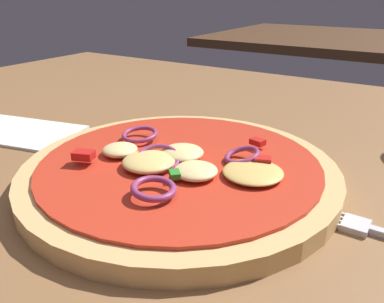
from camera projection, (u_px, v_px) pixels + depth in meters
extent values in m
cube|color=brown|center=(146.00, 194.00, 0.35)|extent=(1.17, 0.97, 0.03)
cylinder|color=tan|center=(180.00, 172.00, 0.34)|extent=(0.27, 0.27, 0.02)
cylinder|color=red|center=(180.00, 162.00, 0.34)|extent=(0.24, 0.24, 0.00)
ellipsoid|color=#EFCC72|center=(149.00, 161.00, 0.32)|extent=(0.04, 0.04, 0.01)
ellipsoid|color=#F4DB8E|center=(182.00, 153.00, 0.34)|extent=(0.04, 0.04, 0.01)
ellipsoid|color=#F4DB8E|center=(196.00, 171.00, 0.31)|extent=(0.04, 0.04, 0.01)
ellipsoid|color=#E5BC60|center=(253.00, 172.00, 0.31)|extent=(0.05, 0.05, 0.01)
ellipsoid|color=#F4DB8E|center=(121.00, 149.00, 0.35)|extent=(0.03, 0.03, 0.01)
torus|color=#93386B|center=(242.00, 156.00, 0.33)|extent=(0.04, 0.04, 0.01)
torus|color=#93386B|center=(140.00, 134.00, 0.38)|extent=(0.04, 0.04, 0.01)
torus|color=#93386B|center=(154.00, 188.00, 0.28)|extent=(0.04, 0.03, 0.01)
torus|color=#93386B|center=(159.00, 158.00, 0.33)|extent=(0.05, 0.05, 0.01)
cube|color=red|center=(262.00, 160.00, 0.32)|extent=(0.02, 0.01, 0.01)
cube|color=red|center=(258.00, 142.00, 0.36)|extent=(0.01, 0.01, 0.01)
cube|color=#2D8C28|center=(175.00, 174.00, 0.30)|extent=(0.01, 0.01, 0.00)
cube|color=red|center=(84.00, 155.00, 0.33)|extent=(0.02, 0.02, 0.01)
cube|color=silver|center=(356.00, 225.00, 0.27)|extent=(0.02, 0.02, 0.00)
cube|color=silver|center=(321.00, 209.00, 0.29)|extent=(0.03, 0.00, 0.00)
cube|color=silver|center=(319.00, 213.00, 0.29)|extent=(0.03, 0.00, 0.00)
cube|color=silver|center=(317.00, 216.00, 0.28)|extent=(0.03, 0.00, 0.00)
cube|color=silver|center=(315.00, 220.00, 0.28)|extent=(0.03, 0.00, 0.00)
cube|color=white|center=(17.00, 131.00, 0.45)|extent=(0.16, 0.11, 0.00)
cube|color=#4C301C|center=(338.00, 40.00, 1.34)|extent=(0.82, 0.65, 0.03)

